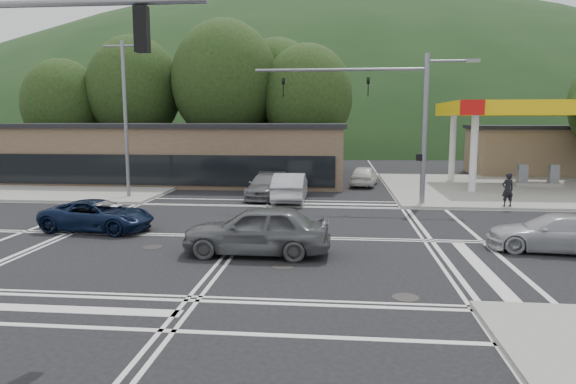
# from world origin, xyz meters

# --- Properties ---
(ground) EXTENTS (120.00, 120.00, 0.00)m
(ground) POSITION_xyz_m (0.00, 0.00, 0.00)
(ground) COLOR black
(ground) RESTS_ON ground
(sidewalk_ne) EXTENTS (16.00, 16.00, 0.15)m
(sidewalk_ne) POSITION_xyz_m (15.00, 15.00, 0.07)
(sidewalk_ne) COLOR gray
(sidewalk_ne) RESTS_ON ground
(sidewalk_nw) EXTENTS (16.00, 16.00, 0.15)m
(sidewalk_nw) POSITION_xyz_m (-15.00, 15.00, 0.07)
(sidewalk_nw) COLOR gray
(sidewalk_nw) RESTS_ON ground
(gas_station_canopy) EXTENTS (12.32, 8.34, 5.75)m
(gas_station_canopy) POSITION_xyz_m (16.99, 15.99, 5.04)
(gas_station_canopy) COLOR silver
(gas_station_canopy) RESTS_ON ground
(convenience_store) EXTENTS (10.00, 6.00, 3.80)m
(convenience_store) POSITION_xyz_m (20.00, 25.00, 1.90)
(convenience_store) COLOR #846B4F
(convenience_store) RESTS_ON ground
(commercial_row) EXTENTS (24.00, 8.00, 4.00)m
(commercial_row) POSITION_xyz_m (-8.00, 17.00, 2.00)
(commercial_row) COLOR brown
(commercial_row) RESTS_ON ground
(hill_north) EXTENTS (252.00, 126.00, 140.00)m
(hill_north) POSITION_xyz_m (0.00, 90.00, 0.00)
(hill_north) COLOR #1C3618
(hill_north) RESTS_ON ground
(tree_n_a) EXTENTS (8.00, 8.00, 11.75)m
(tree_n_a) POSITION_xyz_m (-14.00, 24.00, 7.14)
(tree_n_a) COLOR #382619
(tree_n_a) RESTS_ON ground
(tree_n_b) EXTENTS (9.00, 9.00, 12.98)m
(tree_n_b) POSITION_xyz_m (-6.00, 24.00, 7.79)
(tree_n_b) COLOR #382619
(tree_n_b) RESTS_ON ground
(tree_n_c) EXTENTS (7.60, 7.60, 10.87)m
(tree_n_c) POSITION_xyz_m (1.00, 24.00, 6.49)
(tree_n_c) COLOR #382619
(tree_n_c) RESTS_ON ground
(tree_n_d) EXTENTS (6.80, 6.80, 9.76)m
(tree_n_d) POSITION_xyz_m (-20.00, 23.00, 5.84)
(tree_n_d) COLOR #382619
(tree_n_d) RESTS_ON ground
(tree_n_e) EXTENTS (8.40, 8.40, 11.98)m
(tree_n_e) POSITION_xyz_m (-2.00, 28.00, 7.14)
(tree_n_e) COLOR #382619
(tree_n_e) RESTS_ON ground
(streetlight_nw) EXTENTS (2.50, 0.25, 9.00)m
(streetlight_nw) POSITION_xyz_m (-8.44, 9.00, 5.05)
(streetlight_nw) COLOR slate
(streetlight_nw) RESTS_ON ground
(signal_mast_ne) EXTENTS (11.65, 0.30, 8.00)m
(signal_mast_ne) POSITION_xyz_m (6.95, 8.20, 5.07)
(signal_mast_ne) COLOR slate
(signal_mast_ne) RESTS_ON ground
(car_blue_west) EXTENTS (4.84, 2.65, 1.29)m
(car_blue_west) POSITION_xyz_m (-6.26, 0.50, 0.64)
(car_blue_west) COLOR black
(car_blue_west) RESTS_ON ground
(car_grey_center) EXTENTS (5.05, 2.06, 1.72)m
(car_grey_center) POSITION_xyz_m (0.95, -2.59, 0.86)
(car_grey_center) COLOR #585A5D
(car_grey_center) RESTS_ON ground
(car_silver_east) EXTENTS (4.77, 2.51, 1.32)m
(car_silver_east) POSITION_xyz_m (11.31, -1.17, 0.66)
(car_silver_east) COLOR #B3B6BB
(car_silver_east) RESTS_ON ground
(car_queue_a) EXTENTS (1.76, 4.94, 1.62)m
(car_queue_a) POSITION_xyz_m (1.00, 9.00, 0.81)
(car_queue_a) COLOR #B3B6BB
(car_queue_a) RESTS_ON ground
(car_queue_b) EXTENTS (2.31, 4.36, 1.41)m
(car_queue_b) POSITION_xyz_m (5.50, 16.30, 0.71)
(car_queue_b) COLOR white
(car_queue_b) RESTS_ON ground
(car_northbound) EXTENTS (2.09, 4.93, 1.42)m
(car_northbound) POSITION_xyz_m (-0.50, 10.05, 0.71)
(car_northbound) COLOR slate
(car_northbound) RESTS_ON ground
(pedestrian) EXTENTS (0.72, 0.57, 1.75)m
(pedestrian) POSITION_xyz_m (12.39, 7.50, 1.03)
(pedestrian) COLOR black
(pedestrian) RESTS_ON sidewalk_ne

